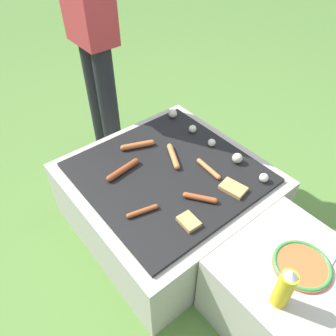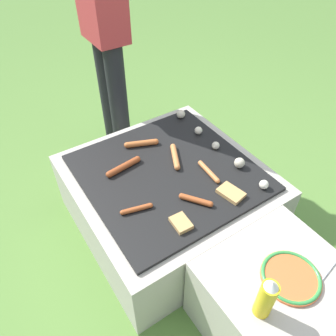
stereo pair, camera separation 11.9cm
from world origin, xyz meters
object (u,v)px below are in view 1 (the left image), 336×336
at_px(sausage_front_center, 208,169).
at_px(condiment_bottle, 285,288).
at_px(plate_colorful, 302,265).
at_px(person_standing, 89,15).

bearing_deg(sausage_front_center, condiment_bottle, -23.66).
height_order(plate_colorful, condiment_bottle, condiment_bottle).
relative_size(plate_colorful, condiment_bottle, 1.11).
height_order(sausage_front_center, plate_colorful, sausage_front_center).
xyz_separation_m(person_standing, plate_colorful, (1.45, -0.00, -0.53)).
relative_size(sausage_front_center, condiment_bottle, 0.87).
height_order(sausage_front_center, condiment_bottle, condiment_bottle).
height_order(person_standing, sausage_front_center, person_standing).
relative_size(sausage_front_center, plate_colorful, 0.78).
distance_m(person_standing, condiment_bottle, 1.56).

